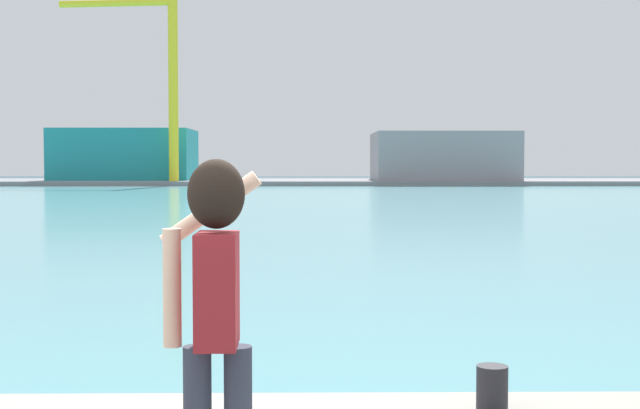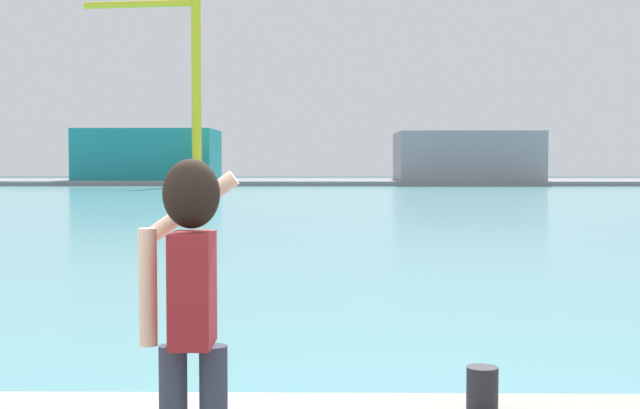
{
  "view_description": "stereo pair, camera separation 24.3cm",
  "coord_description": "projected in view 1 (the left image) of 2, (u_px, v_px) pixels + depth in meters",
  "views": [
    {
      "loc": [
        0.94,
        -4.39,
        2.18
      ],
      "look_at": [
        1.06,
        4.06,
        1.79
      ],
      "focal_mm": 48.36,
      "sensor_mm": 36.0,
      "label": 1
    },
    {
      "loc": [
        1.18,
        -4.39,
        2.18
      ],
      "look_at": [
        1.06,
        4.06,
        1.79
      ],
      "focal_mm": 48.36,
      "sensor_mm": 36.0,
      "label": 2
    }
  ],
  "objects": [
    {
      "name": "ground_plane",
      "position": [
        293.0,
        199.0,
        54.41
      ],
      "size": [
        220.0,
        220.0,
        0.0
      ],
      "primitive_type": "plane",
      "color": "#334751"
    },
    {
      "name": "harbor_water",
      "position": [
        294.0,
        198.0,
        56.41
      ],
      "size": [
        140.0,
        100.0,
        0.02
      ],
      "primitive_type": "cube",
      "color": "#599EA8",
      "rests_on": "ground_plane"
    },
    {
      "name": "far_shore_dock",
      "position": [
        300.0,
        182.0,
        96.35
      ],
      "size": [
        140.0,
        20.0,
        0.49
      ],
      "primitive_type": "cube",
      "color": "gray",
      "rests_on": "ground_plane"
    },
    {
      "name": "person_photographer",
      "position": [
        215.0,
        297.0,
        4.22
      ],
      "size": [
        0.52,
        0.55,
        1.74
      ],
      "rotation": [
        0.0,
        0.0,
        1.59
      ],
      "color": "#2D3342",
      "rests_on": "quay_promenade"
    },
    {
      "name": "harbor_bollard",
      "position": [
        492.0,
        389.0,
        5.94
      ],
      "size": [
        0.22,
        0.22,
        0.32
      ],
      "primitive_type": "cylinder",
      "color": "black",
      "rests_on": "quay_promenade"
    },
    {
      "name": "warehouse_left",
      "position": [
        125.0,
        155.0,
        95.19
      ],
      "size": [
        14.92,
        9.98,
        5.57
      ],
      "primitive_type": "cube",
      "color": "teal",
      "rests_on": "far_shore_dock"
    },
    {
      "name": "warehouse_right",
      "position": [
        442.0,
        156.0,
        94.1
      ],
      "size": [
        15.0,
        11.88,
        5.17
      ],
      "primitive_type": "cube",
      "color": "gray",
      "rests_on": "far_shore_dock"
    },
    {
      "name": "port_crane",
      "position": [
        160.0,
        68.0,
        87.93
      ],
      "size": [
        12.38,
        2.33,
        19.03
      ],
      "color": "yellow",
      "rests_on": "far_shore_dock"
    }
  ]
}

